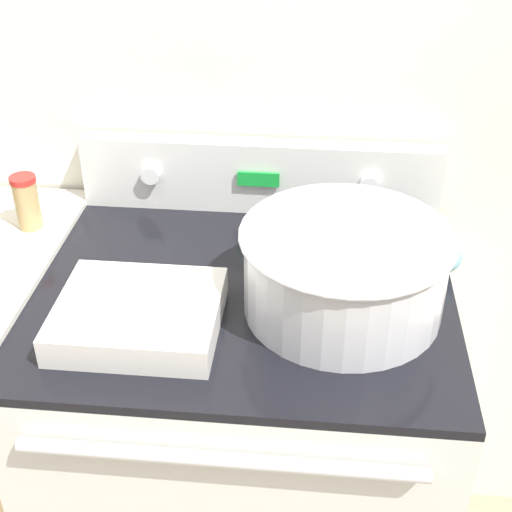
# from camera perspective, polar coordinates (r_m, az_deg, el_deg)

# --- Properties ---
(kitchen_wall) EXTENTS (8.00, 0.05, 2.50)m
(kitchen_wall) POSITION_cam_1_polar(r_m,az_deg,el_deg) (1.53, 0.54, 15.03)
(kitchen_wall) COLOR silver
(kitchen_wall) RESTS_ON ground_plane
(stove_range) EXTENTS (0.78, 0.69, 0.94)m
(stove_range) POSITION_cam_1_polar(r_m,az_deg,el_deg) (1.66, -0.77, -15.88)
(stove_range) COLOR silver
(stove_range) RESTS_ON ground_plane
(control_panel) EXTENTS (0.78, 0.07, 0.16)m
(control_panel) POSITION_cam_1_polar(r_m,az_deg,el_deg) (1.56, 0.30, 6.42)
(control_panel) COLOR silver
(control_panel) RESTS_ON stove_range
(mixing_bowl) EXTENTS (0.37, 0.37, 0.16)m
(mixing_bowl) POSITION_cam_1_polar(r_m,az_deg,el_deg) (1.25, 7.10, -0.85)
(mixing_bowl) COLOR silver
(mixing_bowl) RESTS_ON stove_range
(casserole_dish) EXTENTS (0.28, 0.24, 0.05)m
(casserole_dish) POSITION_cam_1_polar(r_m,az_deg,el_deg) (1.24, -9.39, -4.56)
(casserole_dish) COLOR silver
(casserole_dish) RESTS_ON stove_range
(ladle) EXTENTS (0.07, 0.28, 0.07)m
(ladle) POSITION_cam_1_polar(r_m,az_deg,el_deg) (1.43, 14.70, 0.30)
(ladle) COLOR #7AB2C6
(ladle) RESTS_ON stove_range
(spice_jar_red_cap) EXTENTS (0.05, 0.05, 0.12)m
(spice_jar_red_cap) POSITION_cam_1_polar(r_m,az_deg,el_deg) (1.55, -17.87, 4.14)
(spice_jar_red_cap) COLOR tan
(spice_jar_red_cap) RESTS_ON side_counter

